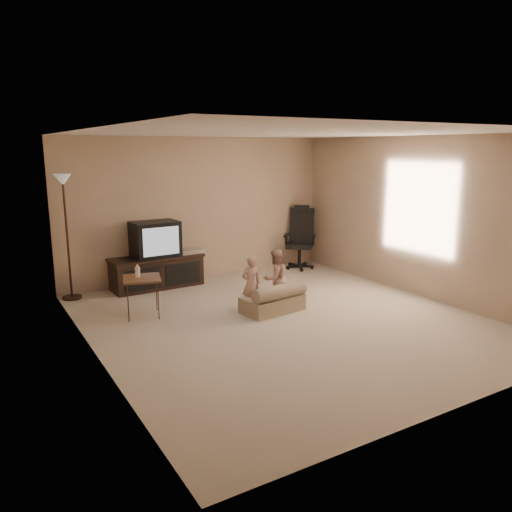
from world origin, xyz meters
The scene contains 9 objects.
floor centered at (0.00, 0.00, 0.00)m, with size 5.50×5.50×0.00m, color #AF9F8B.
room_shell centered at (0.00, 0.00, 1.52)m, with size 5.50×5.50×5.50m.
tv_stand centered at (-0.92, 2.49, 0.47)m, with size 1.59×0.64×1.12m.
office_chair centered at (1.97, 2.41, 0.44)m, with size 0.79×0.79×1.22m.
side_table centered at (-1.61, 1.17, 0.54)m, with size 0.62×0.62×0.75m.
floor_lamp centered at (-2.30, 2.55, 1.41)m, with size 0.30×0.30×1.93m.
child_sofa centered at (0.07, 0.38, 0.17)m, with size 0.93×0.60×0.43m.
toddler_left centered at (-0.18, 0.60, 0.41)m, with size 0.30×0.22×0.81m, color tan.
toddler_right centered at (0.22, 0.59, 0.43)m, with size 0.42×0.23×0.87m, color tan.
Camera 1 is at (-3.64, -5.37, 2.32)m, focal length 35.00 mm.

